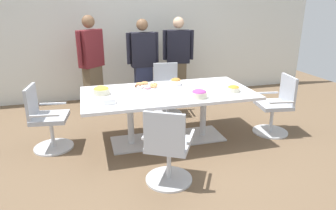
% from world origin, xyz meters
% --- Properties ---
extents(ground_plane, '(10.00, 10.00, 0.01)m').
position_xyz_m(ground_plane, '(0.00, 0.00, -0.01)').
color(ground_plane, brown).
extents(back_wall, '(8.00, 0.10, 2.80)m').
position_xyz_m(back_wall, '(0.00, 2.40, 1.40)').
color(back_wall, silver).
rests_on(back_wall, ground).
extents(conference_table, '(2.40, 1.20, 0.75)m').
position_xyz_m(conference_table, '(0.00, 0.00, 0.63)').
color(conference_table, silver).
rests_on(conference_table, ground).
extents(office_chair_0, '(0.59, 0.59, 0.91)m').
position_xyz_m(office_chair_0, '(0.28, 1.09, 0.41)').
color(office_chair_0, silver).
rests_on(office_chair_0, ground).
extents(office_chair_1, '(0.61, 0.61, 0.91)m').
position_xyz_m(office_chair_1, '(-1.68, 0.18, 0.41)').
color(office_chair_1, silver).
rests_on(office_chair_1, ground).
extents(office_chair_2, '(0.73, 0.73, 0.91)m').
position_xyz_m(office_chair_2, '(-0.30, -1.08, 0.41)').
color(office_chair_2, silver).
rests_on(office_chair_2, ground).
extents(office_chair_3, '(0.61, 0.61, 0.91)m').
position_xyz_m(office_chair_3, '(1.68, -0.18, 0.41)').
color(office_chair_3, silver).
rests_on(office_chair_3, ground).
extents(person_standing_0, '(0.50, 0.47, 1.74)m').
position_xyz_m(person_standing_0, '(-0.98, 1.67, 0.91)').
color(person_standing_0, brown).
rests_on(person_standing_0, ground).
extents(person_standing_1, '(0.61, 0.24, 1.67)m').
position_xyz_m(person_standing_1, '(-0.04, 1.61, 0.86)').
color(person_standing_1, '#232842').
rests_on(person_standing_1, ground).
extents(person_standing_2, '(0.61, 0.30, 1.68)m').
position_xyz_m(person_standing_2, '(0.69, 1.74, 0.87)').
color(person_standing_2, brown).
rests_on(person_standing_2, ground).
extents(snack_bowl_chips_orange, '(0.18, 0.18, 0.09)m').
position_xyz_m(snack_bowl_chips_orange, '(0.90, -0.24, 0.79)').
color(snack_bowl_chips_orange, beige).
rests_on(snack_bowl_chips_orange, conference_table).
extents(snack_bowl_pretzels, '(0.17, 0.17, 0.11)m').
position_xyz_m(snack_bowl_pretzels, '(0.21, 0.32, 0.80)').
color(snack_bowl_pretzels, white).
rests_on(snack_bowl_pretzels, conference_table).
extents(snack_bowl_chips_yellow, '(0.23, 0.23, 0.12)m').
position_xyz_m(snack_bowl_chips_yellow, '(-0.92, 0.12, 0.81)').
color(snack_bowl_chips_yellow, beige).
rests_on(snack_bowl_chips_yellow, conference_table).
extents(snack_bowl_candy_mix, '(0.21, 0.21, 0.11)m').
position_xyz_m(snack_bowl_candy_mix, '(0.33, -0.38, 0.80)').
color(snack_bowl_candy_mix, beige).
rests_on(snack_bowl_candy_mix, conference_table).
extents(donut_platter, '(0.36, 0.36, 0.04)m').
position_xyz_m(donut_platter, '(-0.25, 0.33, 0.77)').
color(donut_platter, white).
rests_on(donut_platter, conference_table).
extents(napkin_pile, '(0.15, 0.15, 0.07)m').
position_xyz_m(napkin_pile, '(-0.85, -0.29, 0.79)').
color(napkin_pile, white).
rests_on(napkin_pile, conference_table).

